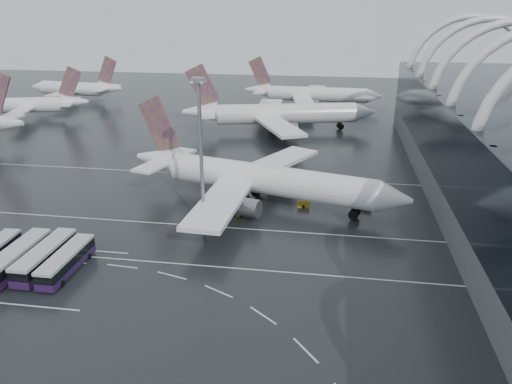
# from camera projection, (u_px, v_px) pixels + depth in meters

# --- Properties ---
(ground) EXTENTS (420.00, 420.00, 0.00)m
(ground) POSITION_uv_depth(u_px,v_px,m) (189.00, 258.00, 78.12)
(ground) COLOR black
(ground) RESTS_ON ground
(lane_marking_near) EXTENTS (120.00, 0.25, 0.01)m
(lane_marking_near) POSITION_uv_depth(u_px,v_px,m) (185.00, 264.00, 76.27)
(lane_marking_near) COLOR silver
(lane_marking_near) RESTS_ON ground
(lane_marking_mid) EXTENTS (120.00, 0.25, 0.01)m
(lane_marking_mid) POSITION_uv_depth(u_px,v_px,m) (207.00, 226.00, 89.20)
(lane_marking_mid) COLOR silver
(lane_marking_mid) RESTS_ON ground
(lane_marking_far) EXTENTS (120.00, 0.25, 0.01)m
(lane_marking_far) POSITION_uv_depth(u_px,v_px,m) (237.00, 176.00, 115.05)
(lane_marking_far) COLOR silver
(lane_marking_far) RESTS_ON ground
(bus_bay_line_north) EXTENTS (28.00, 0.25, 0.01)m
(bus_bay_line_north) POSITION_uv_depth(u_px,v_px,m) (47.00, 247.00, 81.60)
(bus_bay_line_north) COLOR silver
(bus_bay_line_north) RESTS_ON ground
(airliner_main) EXTENTS (57.63, 49.85, 19.79)m
(airliner_main) POSITION_uv_depth(u_px,v_px,m) (256.00, 179.00, 98.25)
(airliner_main) COLOR white
(airliner_main) RESTS_ON ground
(airliner_gate_b) EXTENTS (59.29, 52.50, 20.76)m
(airliner_gate_b) POSITION_uv_depth(u_px,v_px,m) (277.00, 114.00, 153.62)
(airliner_gate_b) COLOR white
(airliner_gate_b) RESTS_ON ground
(airliner_gate_c) EXTENTS (51.99, 47.99, 18.54)m
(airliner_gate_c) POSITION_uv_depth(u_px,v_px,m) (310.00, 95.00, 189.87)
(airliner_gate_c) COLOR white
(airliner_gate_c) RESTS_ON ground
(jet_remote_mid) EXTENTS (40.05, 32.47, 17.53)m
(jet_remote_mid) POSITION_uv_depth(u_px,v_px,m) (31.00, 105.00, 171.09)
(jet_remote_mid) COLOR white
(jet_remote_mid) RESTS_ON ground
(jet_remote_far) EXTENTS (41.70, 33.65, 18.14)m
(jet_remote_far) POSITION_uv_depth(u_px,v_px,m) (78.00, 89.00, 202.26)
(jet_remote_far) COLOR white
(jet_remote_far) RESTS_ON ground
(bus_row_near_b) EXTENTS (3.45, 14.01, 3.44)m
(bus_row_near_b) POSITION_uv_depth(u_px,v_px,m) (18.00, 257.00, 74.41)
(bus_row_near_b) COLOR #20133B
(bus_row_near_b) RESTS_ON ground
(bus_row_near_c) EXTENTS (3.36, 13.85, 3.41)m
(bus_row_near_c) POSITION_uv_depth(u_px,v_px,m) (45.00, 257.00, 74.64)
(bus_row_near_c) COLOR #20133B
(bus_row_near_c) RESTS_ON ground
(bus_row_near_d) EXTENTS (3.11, 12.84, 3.16)m
(bus_row_near_d) POSITION_uv_depth(u_px,v_px,m) (66.00, 261.00, 73.64)
(bus_row_near_d) COLOR #20133B
(bus_row_near_d) RESTS_ON ground
(floodlight_mast) EXTENTS (2.01, 2.01, 26.28)m
(floodlight_mast) POSITION_uv_depth(u_px,v_px,m) (200.00, 137.00, 83.05)
(floodlight_mast) COLOR gray
(floodlight_mast) RESTS_ON ground
(gse_cart_belly_a) EXTENTS (2.25, 1.33, 1.23)m
(gse_cart_belly_a) POSITION_uv_depth(u_px,v_px,m) (304.00, 204.00, 97.57)
(gse_cart_belly_a) COLOR #B58B18
(gse_cart_belly_a) RESTS_ON ground
(gse_cart_belly_c) EXTENTS (2.02, 1.20, 1.10)m
(gse_cart_belly_c) POSITION_uv_depth(u_px,v_px,m) (242.00, 213.00, 93.43)
(gse_cart_belly_c) COLOR #B58B18
(gse_cart_belly_c) RESTS_ON ground
(gse_cart_belly_d) EXTENTS (2.11, 1.25, 1.15)m
(gse_cart_belly_d) POSITION_uv_depth(u_px,v_px,m) (366.00, 205.00, 96.84)
(gse_cart_belly_d) COLOR slate
(gse_cart_belly_d) RESTS_ON ground
(gse_cart_belly_e) EXTENTS (1.97, 1.16, 1.07)m
(gse_cart_belly_e) POSITION_uv_depth(u_px,v_px,m) (323.00, 191.00, 104.34)
(gse_cart_belly_e) COLOR #B58B18
(gse_cart_belly_e) RESTS_ON ground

